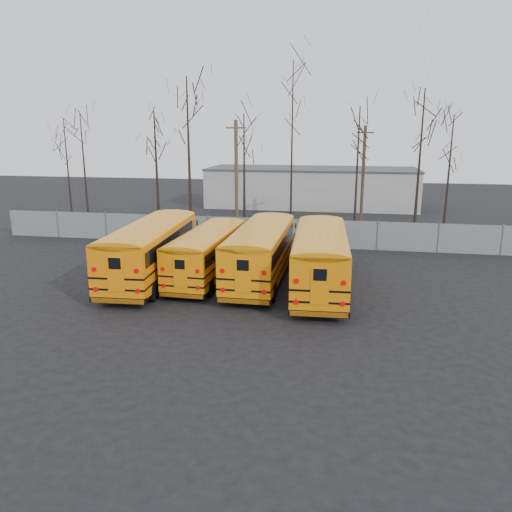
% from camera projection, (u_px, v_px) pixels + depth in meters
% --- Properties ---
extents(ground, '(120.00, 120.00, 0.00)m').
position_uv_depth(ground, '(221.00, 299.00, 24.37)').
color(ground, black).
rests_on(ground, ground).
extents(fence, '(40.00, 0.04, 2.00)m').
position_uv_depth(fence, '(262.00, 232.00, 35.57)').
color(fence, gray).
rests_on(fence, ground).
extents(distant_building, '(22.00, 8.00, 4.00)m').
position_uv_depth(distant_building, '(311.00, 188.00, 54.06)').
color(distant_building, '#BAB9B4').
rests_on(distant_building, ground).
extents(bus_a, '(3.35, 11.71, 3.24)m').
position_uv_depth(bus_a, '(152.00, 245.00, 27.32)').
color(bus_a, black).
rests_on(bus_a, ground).
extents(bus_b, '(2.60, 10.07, 2.80)m').
position_uv_depth(bus_b, '(209.00, 249.00, 27.57)').
color(bus_b, black).
rests_on(bus_b, ground).
extents(bus_c, '(2.57, 11.15, 3.12)m').
position_uv_depth(bus_c, '(262.00, 248.00, 27.11)').
color(bus_c, black).
rests_on(bus_c, ground).
extents(bus_d, '(3.19, 11.49, 3.18)m').
position_uv_depth(bus_d, '(320.00, 254.00, 25.61)').
color(bus_d, black).
rests_on(bus_d, ground).
extents(utility_pole_left, '(1.54, 0.51, 8.80)m').
position_uv_depth(utility_pole_left, '(236.00, 178.00, 38.12)').
color(utility_pole_left, '#4E3B2C').
rests_on(utility_pole_left, ground).
extents(utility_pole_right, '(1.42, 0.68, 8.42)m').
position_uv_depth(utility_pole_right, '(363.00, 177.00, 41.10)').
color(utility_pole_right, '#433126').
rests_on(utility_pole_right, ground).
extents(tree_0, '(0.26, 0.26, 9.05)m').
position_uv_depth(tree_0, '(68.00, 172.00, 43.39)').
color(tree_0, black).
rests_on(tree_0, ground).
extents(tree_1, '(0.26, 0.26, 9.33)m').
position_uv_depth(tree_1, '(85.00, 174.00, 39.65)').
color(tree_1, black).
rests_on(tree_1, ground).
extents(tree_2, '(0.26, 0.26, 9.58)m').
position_uv_depth(tree_2, '(157.00, 170.00, 41.96)').
color(tree_2, black).
rests_on(tree_2, ground).
extents(tree_3, '(0.26, 0.26, 11.99)m').
position_uv_depth(tree_3, '(189.00, 157.00, 38.76)').
color(tree_3, black).
rests_on(tree_3, ground).
extents(tree_4, '(0.26, 0.26, 9.32)m').
position_uv_depth(tree_4, '(244.00, 173.00, 40.07)').
color(tree_4, black).
rests_on(tree_4, ground).
extents(tree_5, '(0.26, 0.26, 12.93)m').
position_uv_depth(tree_5, '(292.00, 152.00, 37.38)').
color(tree_5, black).
rests_on(tree_5, ground).
extents(tree_6, '(0.26, 0.26, 9.69)m').
position_uv_depth(tree_6, '(357.00, 176.00, 35.95)').
color(tree_6, black).
rests_on(tree_6, ground).
extents(tree_7, '(0.26, 0.26, 10.96)m').
position_uv_depth(tree_7, '(419.00, 166.00, 36.67)').
color(tree_7, black).
rests_on(tree_7, ground).
extents(tree_8, '(0.26, 0.26, 9.13)m').
position_uv_depth(tree_8, '(448.00, 179.00, 36.42)').
color(tree_8, black).
rests_on(tree_8, ground).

